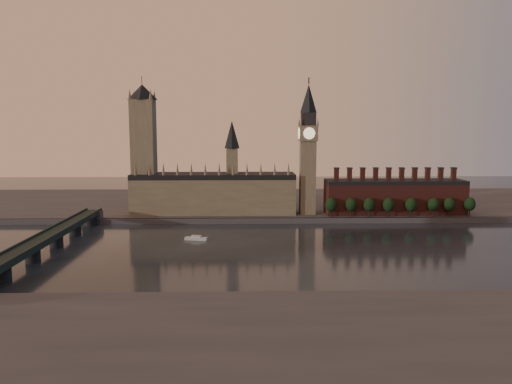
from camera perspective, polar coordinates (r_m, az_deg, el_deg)
The scene contains 16 objects.
ground at distance 295.05m, azimuth 6.55°, elevation -6.91°, with size 900.00×900.00×0.00m, color black.
north_bank at distance 468.28m, azimuth 3.61°, elevation -1.28°, with size 900.00×182.00×4.00m.
palace_of_westminster at distance 402.11m, azimuth -4.78°, elevation 0.09°, with size 130.00×30.30×74.00m.
victoria_tower at distance 406.41m, azimuth -12.72°, elevation 5.31°, with size 24.00×24.00×108.00m.
big_ben at distance 396.59m, azimuth 5.96°, elevation 5.08°, with size 15.00×15.00×107.00m.
chimney_block at distance 414.62m, azimuth 15.53°, elevation -0.46°, with size 110.00×25.00×37.00m.
embankment_tree_0 at distance 387.98m, azimuth 8.56°, elevation -1.45°, with size 8.60×8.60×14.88m.
embankment_tree_1 at distance 391.83m, azimuth 10.80°, elevation -1.41°, with size 8.60×8.60×14.88m.
embankment_tree_2 at distance 393.93m, azimuth 12.80°, elevation -1.42°, with size 8.60×8.60×14.88m.
embankment_tree_3 at distance 396.94m, azimuth 14.89°, elevation -1.42°, with size 8.60×8.60×14.88m.
embankment_tree_4 at distance 402.31m, azimuth 17.29°, elevation -1.39°, with size 8.60×8.60×14.88m.
embankment_tree_5 at distance 408.51m, azimuth 19.60°, elevation -1.36°, with size 8.60×8.60×14.88m.
embankment_tree_6 at distance 413.58m, azimuth 21.20°, elevation -1.33°, with size 8.60×8.60×14.88m.
embankment_tree_7 at distance 420.51m, azimuth 23.24°, elevation -1.29°, with size 8.60×8.60×14.88m.
westminster_bridge at distance 310.23m, azimuth -23.16°, elevation -5.35°, with size 14.00×200.00×11.55m.
river_boat at distance 327.71m, azimuth -6.85°, elevation -5.26°, with size 15.08×6.69×2.91m.
Camera 1 is at (-39.64, -283.14, 72.89)m, focal length 35.00 mm.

